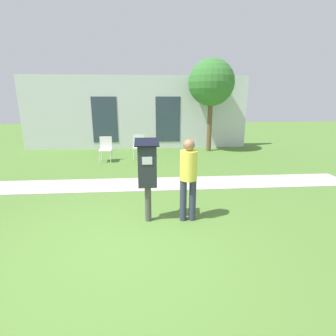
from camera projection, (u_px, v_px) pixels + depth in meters
ground_plane at (120, 247)px, 4.18m from camera, size 40.00×40.00×0.00m
sidewalk at (131, 185)px, 7.09m from camera, size 12.00×1.10×0.02m
building_facade at (137, 113)px, 11.71m from camera, size 10.00×0.26×3.20m
parking_meter at (147, 170)px, 4.81m from camera, size 0.44×0.31×1.59m
person_standing at (188, 174)px, 4.86m from camera, size 0.32×0.32×1.58m
outdoor_chair_left at (106, 147)px, 9.54m from camera, size 0.44×0.44×0.90m
outdoor_chair_middle at (139, 145)px, 9.99m from camera, size 0.44×0.44×0.90m
tree at (211, 83)px, 10.75m from camera, size 1.90×1.90×3.82m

